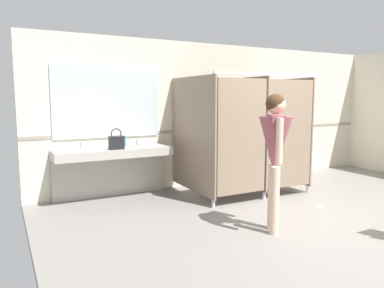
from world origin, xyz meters
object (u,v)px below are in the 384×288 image
soap_dispenser (124,142)px  person_standing (275,145)px  handbag (116,142)px  paper_cup (119,146)px

soap_dispenser → person_standing: bearing=-66.6°
handbag → soap_dispenser: (0.23, 0.32, -0.04)m
paper_cup → handbag: bearing=-142.5°
person_standing → soap_dispenser: 2.79m
person_standing → paper_cup: (-1.28, 2.28, -0.20)m
handbag → soap_dispenser: bearing=53.9°
person_standing → soap_dispenser: (-1.10, 2.56, -0.17)m
person_standing → soap_dispenser: size_ratio=9.77×
person_standing → paper_cup: 2.62m
handbag → soap_dispenser: 0.39m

